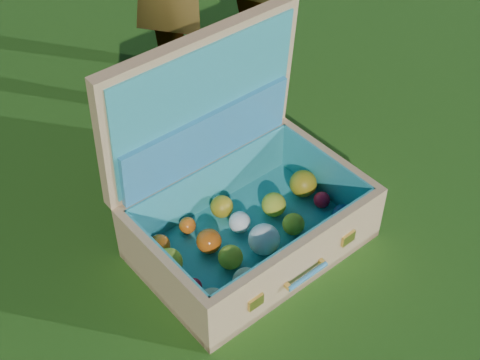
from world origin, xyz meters
name	(u,v)px	position (x,y,z in m)	size (l,w,h in m)	color
ground	(255,272)	(0.00, 0.00, 0.00)	(60.00, 60.00, 0.00)	#215114
suitcase	(235,190)	(0.00, 0.15, 0.16)	(0.68, 0.58, 0.56)	tan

